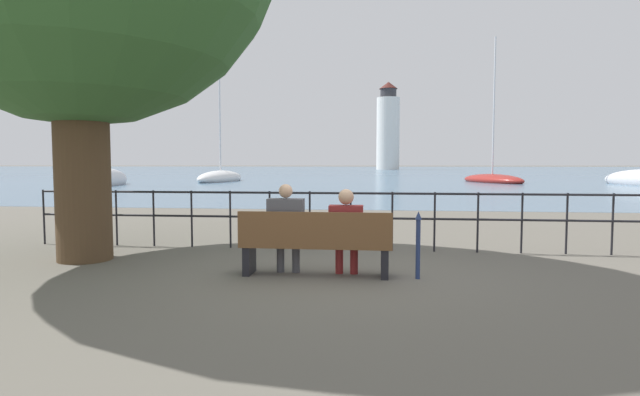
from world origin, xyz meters
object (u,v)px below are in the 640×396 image
object	(u,v)px
sailboat_2	(103,180)
harbor_lighthouse	(388,129)
seated_person_left	(286,225)
sailboat_3	(492,179)
seated_person_right	(346,228)
park_bench	(315,244)
closed_umbrella	(418,241)
sailboat_0	(221,178)

from	to	relation	value
sailboat_2	harbor_lighthouse	distance (m)	109.33
seated_person_left	sailboat_3	bearing A→B (deg)	73.37
harbor_lighthouse	seated_person_right	bearing A→B (deg)	-91.46
sailboat_3	park_bench	bearing A→B (deg)	-126.19
closed_umbrella	sailboat_0	bearing A→B (deg)	111.62
closed_umbrella	seated_person_right	bearing A→B (deg)	175.88
park_bench	sailboat_2	distance (m)	32.52
harbor_lighthouse	sailboat_2	bearing A→B (deg)	-101.82
sailboat_0	sailboat_3	xyz separation A→B (m)	(23.32, 0.47, -0.04)
sailboat_0	harbor_lighthouse	size ratio (longest dim) A/B	0.41
park_bench	harbor_lighthouse	world-z (taller)	harbor_lighthouse
seated_person_right	sailboat_3	world-z (taller)	sailboat_3
seated_person_right	sailboat_2	bearing A→B (deg)	125.34
sailboat_0	sailboat_3	bearing A→B (deg)	5.04
park_bench	sailboat_3	world-z (taller)	sailboat_3
sailboat_3	seated_person_left	bearing A→B (deg)	-126.83
sailboat_0	harbor_lighthouse	xyz separation A→B (m)	(16.67, 97.25, 10.90)
park_bench	seated_person_right	bearing A→B (deg)	10.82
seated_person_left	sailboat_2	xyz separation A→B (m)	(-18.08, 26.67, -0.31)
park_bench	seated_person_left	size ratio (longest dim) A/B	1.65
sailboat_2	sailboat_3	size ratio (longest dim) A/B	0.78
seated_person_right	sailboat_3	size ratio (longest dim) A/B	0.10
harbor_lighthouse	seated_person_left	bearing A→B (deg)	-91.81
seated_person_left	sailboat_3	world-z (taller)	sailboat_3
seated_person_right	sailboat_2	size ratio (longest dim) A/B	0.12
closed_umbrella	harbor_lighthouse	bearing A→B (deg)	88.96
seated_person_left	sailboat_3	xyz separation A→B (m)	(10.87, 36.37, -0.42)
seated_person_left	harbor_lighthouse	bearing A→B (deg)	88.19
closed_umbrella	sailboat_0	world-z (taller)	sailboat_0
sailboat_0	sailboat_2	size ratio (longest dim) A/B	1.03
seated_person_left	sailboat_2	distance (m)	32.22
sailboat_2	harbor_lighthouse	size ratio (longest dim) A/B	0.40
seated_person_right	sailboat_2	world-z (taller)	sailboat_2
seated_person_right	sailboat_0	distance (m)	38.28
seated_person_left	sailboat_2	bearing A→B (deg)	124.13
park_bench	harbor_lighthouse	xyz separation A→B (m)	(3.80, 133.23, 10.77)
seated_person_right	harbor_lighthouse	bearing A→B (deg)	88.54
seated_person_left	sailboat_0	size ratio (longest dim) A/B	0.13
sailboat_0	seated_person_left	bearing A→B (deg)	-66.98
seated_person_right	harbor_lighthouse	xyz separation A→B (m)	(3.38, 133.15, 10.55)
seated_person_right	closed_umbrella	world-z (taller)	seated_person_right
sailboat_2	seated_person_right	bearing A→B (deg)	-64.04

